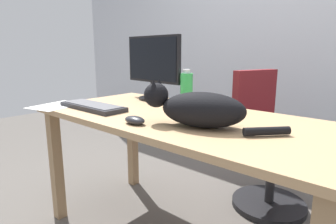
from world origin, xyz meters
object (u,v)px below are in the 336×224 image
(office_chair, at_px, (267,150))
(keyboard, at_px, (93,106))
(cat, at_px, (198,108))
(water_bottle, at_px, (186,88))
(computer_mouse, at_px, (135,120))
(monitor, at_px, (153,65))

(office_chair, height_order, keyboard, office_chair)
(cat, bearing_deg, keyboard, -173.75)
(cat, bearing_deg, water_bottle, 132.97)
(office_chair, bearing_deg, water_bottle, -128.58)
(keyboard, bearing_deg, cat, 6.25)
(water_bottle, bearing_deg, keyboard, -123.93)
(cat, xyz_separation_m, computer_mouse, (-0.23, -0.15, -0.06))
(monitor, relative_size, water_bottle, 2.28)
(office_chair, xyz_separation_m, keyboard, (-0.66, -0.89, 0.34))
(water_bottle, bearing_deg, cat, -47.03)
(office_chair, bearing_deg, keyboard, -126.26)
(cat, distance_m, water_bottle, 0.53)
(monitor, relative_size, computer_mouse, 4.37)
(monitor, height_order, computer_mouse, monitor)
(office_chair, xyz_separation_m, water_bottle, (-0.35, -0.43, 0.42))
(office_chair, xyz_separation_m, computer_mouse, (-0.22, -0.97, 0.35))
(computer_mouse, bearing_deg, cat, 32.64)
(cat, xyz_separation_m, water_bottle, (-0.36, 0.39, 0.02))
(monitor, relative_size, cat, 0.82)
(cat, distance_m, computer_mouse, 0.28)
(keyboard, height_order, water_bottle, water_bottle)
(monitor, bearing_deg, computer_mouse, -52.78)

